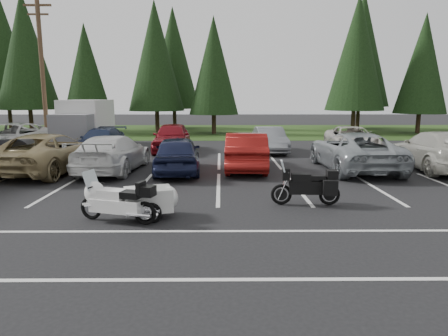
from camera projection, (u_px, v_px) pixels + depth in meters
ground at (203, 195)px, 12.71m from camera, size 120.00×120.00×0.00m
grass_strip at (214, 131)px, 36.33m from camera, size 80.00×16.00×0.01m
lake_water at (241, 116)px, 66.88m from camera, size 70.00×50.00×0.02m
utility_pole at (42, 69)px, 23.62m from camera, size 1.60×0.26×9.00m
box_truck at (82, 124)px, 24.69m from camera, size 2.40×5.60×2.90m
stall_markings at (205, 182)px, 14.68m from camera, size 32.00×16.00×0.01m
conifer_2 at (25, 51)px, 33.80m from camera, size 5.10×5.10×11.89m
conifer_3 at (86, 70)px, 32.77m from camera, size 3.87×3.87×9.02m
conifer_4 at (155, 56)px, 34.06m from camera, size 4.80×4.80×11.17m
conifer_5 at (214, 66)px, 32.98m from camera, size 4.14×4.14×9.63m
conifer_6 at (357, 53)px, 33.38m from camera, size 4.93×4.93×11.48m
conifer_7 at (423, 64)px, 33.29m from camera, size 4.27×4.27×9.94m
conifer_back_a at (4, 53)px, 37.86m from camera, size 5.28×5.28×12.30m
conifer_back_b at (173, 58)px, 38.56m from camera, size 4.97×4.97×11.58m
conifer_back_c at (362, 50)px, 37.89m from camera, size 5.50×5.50×12.81m
car_near_1 at (3, 154)px, 16.98m from camera, size 1.44×4.05×1.33m
car_near_2 at (49, 153)px, 16.49m from camera, size 3.23×6.05×1.62m
car_near_3 at (113, 153)px, 16.64m from camera, size 2.51×5.41×1.53m
car_near_4 at (177, 154)px, 16.34m from camera, size 2.10×4.62×1.54m
car_near_5 at (246, 151)px, 17.06m from camera, size 1.90×4.91×1.59m
car_near_6 at (354, 151)px, 16.96m from camera, size 2.80×5.89×1.62m
car_near_7 at (438, 151)px, 16.92m from camera, size 2.68×5.90×1.68m
car_far_0 at (11, 138)px, 22.08m from camera, size 3.32×6.19×1.65m
car_far_1 at (101, 141)px, 21.96m from camera, size 2.10×4.82×1.38m
car_far_2 at (172, 137)px, 22.66m from camera, size 2.07×4.88×1.64m
car_far_3 at (270, 140)px, 22.47m from camera, size 1.72×4.34×1.40m
car_far_4 at (351, 139)px, 22.50m from camera, size 2.92×5.41×1.44m
touring_motorcycle at (117, 197)px, 9.85m from camera, size 2.44×1.38×1.29m
cargo_trailer at (148, 203)px, 10.26m from camera, size 1.92×1.40×0.80m
adventure_motorcycle at (306, 182)px, 11.43m from camera, size 2.22×0.87×1.33m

